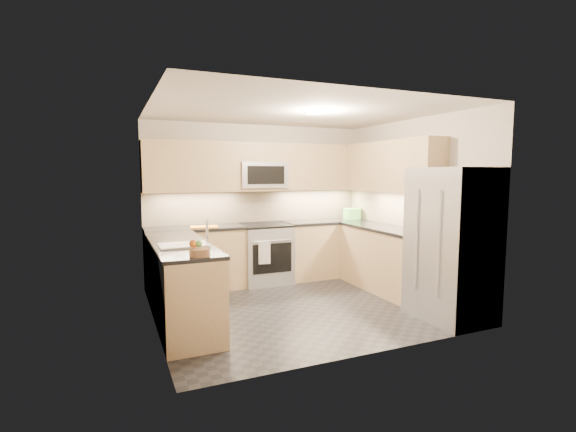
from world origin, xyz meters
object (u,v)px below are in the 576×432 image
object	(u,v)px
microwave	(262,175)
utensil_bowl	(352,214)
gas_range	(265,254)
fruit_basket	(200,252)
cutting_board	(204,227)
refrigerator	(452,244)

from	to	relation	value
microwave	utensil_bowl	distance (m)	1.77
gas_range	microwave	bearing A→B (deg)	90.00
gas_range	utensil_bowl	distance (m)	1.73
gas_range	fruit_basket	distance (m)	2.63
utensil_bowl	fruit_basket	world-z (taller)	utensil_bowl
fruit_basket	utensil_bowl	bearing A→B (deg)	35.41
microwave	cutting_board	bearing A→B (deg)	-169.72
refrigerator	cutting_board	distance (m)	3.39
cutting_board	fruit_basket	bearing A→B (deg)	-103.04
microwave	refrigerator	distance (m)	3.04
refrigerator	cutting_board	size ratio (longest dim) A/B	4.55
utensil_bowl	microwave	bearing A→B (deg)	177.54
gas_range	cutting_board	bearing A→B (deg)	-177.03
microwave	refrigerator	xyz separation A→B (m)	(1.45, -2.55, -0.80)
gas_range	fruit_basket	size ratio (longest dim) A/B	4.66
refrigerator	fruit_basket	world-z (taller)	refrigerator
refrigerator	fruit_basket	distance (m)	2.91
microwave	refrigerator	size ratio (longest dim) A/B	0.42
utensil_bowl	fruit_basket	bearing A→B (deg)	-144.59
refrigerator	gas_range	bearing A→B (deg)	120.88
gas_range	refrigerator	xyz separation A→B (m)	(1.45, -2.43, 0.45)
cutting_board	fruit_basket	xyz separation A→B (m)	(-0.48, -2.08, 0.03)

